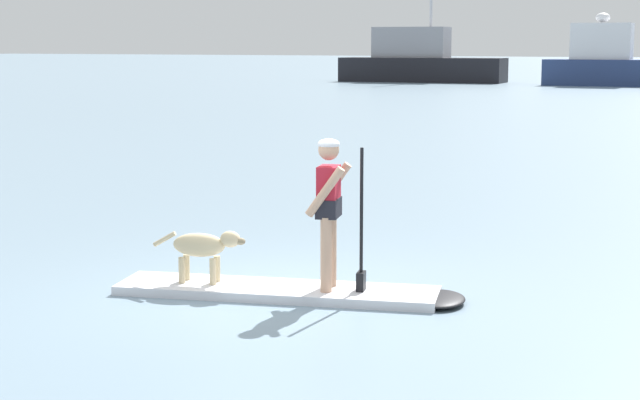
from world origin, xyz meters
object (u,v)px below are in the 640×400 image
at_px(moored_boat_center, 608,62).
at_px(moored_boat_far_port, 419,61).
at_px(dog, 203,247).
at_px(person_paddler, 330,203).
at_px(paddleboard, 298,292).

bearing_deg(moored_boat_center, moored_boat_far_port, 177.21).
distance_m(dog, moored_boat_far_port, 61.73).
bearing_deg(moored_boat_center, person_paddler, -80.92).
relative_size(moored_boat_far_port, moored_boat_center, 1.40).
distance_m(person_paddler, moored_boat_center, 57.73).
bearing_deg(person_paddler, moored_boat_center, 99.08).
xyz_separation_m(paddleboard, dog, (-1.01, -0.28, 0.45)).
bearing_deg(paddleboard, moored_boat_far_port, 110.88).
bearing_deg(paddleboard, person_paddler, 15.71).
bearing_deg(moored_boat_center, paddleboard, -81.27).
distance_m(dog, moored_boat_center, 57.91).
bearing_deg(moored_boat_center, dog, -82.30).
bearing_deg(moored_boat_far_port, dog, -70.09).
bearing_deg(moored_boat_far_port, person_paddler, -68.79).
xyz_separation_m(moored_boat_far_port, moored_boat_center, (13.27, -0.65, 0.06)).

